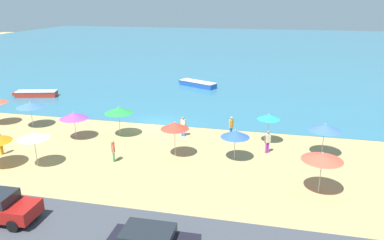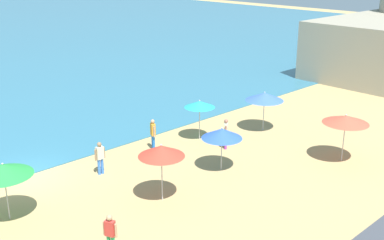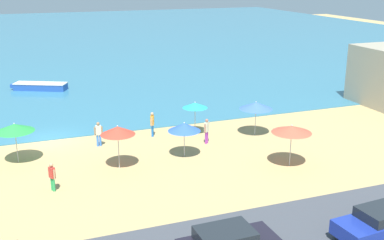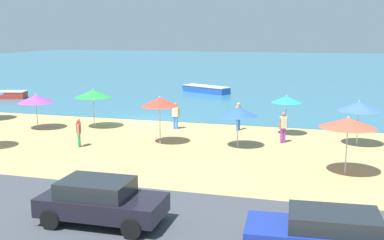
# 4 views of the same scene
# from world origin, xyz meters

# --- Properties ---
(ground_plane) EXTENTS (160.00, 160.00, 0.00)m
(ground_plane) POSITION_xyz_m (0.00, 0.00, 0.00)
(ground_plane) COLOR tan
(sea) EXTENTS (150.00, 110.00, 0.05)m
(sea) POSITION_xyz_m (0.00, 55.00, 0.03)
(sea) COLOR teal
(sea) RESTS_ON ground_plane
(beach_umbrella_3) EXTENTS (1.80, 1.80, 2.43)m
(beach_umbrella_3) POSITION_xyz_m (9.87, -2.32, 2.17)
(beach_umbrella_3) COLOR #B2B2B7
(beach_umbrella_3) RESTS_ON ground_plane
(beach_umbrella_4) EXTENTS (2.31, 2.31, 2.27)m
(beach_umbrella_4) POSITION_xyz_m (-5.51, -4.76, 1.95)
(beach_umbrella_4) COLOR #B2B2B7
(beach_umbrella_4) RESTS_ON ground_plane
(beach_umbrella_5) EXTENTS (2.34, 2.34, 2.48)m
(beach_umbrella_5) POSITION_xyz_m (13.87, -3.92, 2.17)
(beach_umbrella_5) COLOR #B2B2B7
(beach_umbrella_5) RESTS_ON ground_plane
(beach_umbrella_6) EXTENTS (2.04, 2.04, 2.68)m
(beach_umbrella_6) POSITION_xyz_m (3.43, -6.52, 2.37)
(beach_umbrella_6) COLOR #B2B2B7
(beach_umbrella_6) RESTS_ON ground_plane
(beach_umbrella_7) EXTENTS (2.34, 2.34, 2.54)m
(beach_umbrella_7) POSITION_xyz_m (-2.20, -3.41, 2.23)
(beach_umbrella_7) COLOR #B2B2B7
(beach_umbrella_7) RESTS_ON ground_plane
(beach_umbrella_9) EXTENTS (2.38, 2.38, 2.60)m
(beach_umbrella_9) POSITION_xyz_m (13.13, -9.78, 2.32)
(beach_umbrella_9) COLOR #B2B2B7
(beach_umbrella_9) RESTS_ON ground_plane
(beach_umbrella_10) EXTENTS (2.05, 2.05, 2.28)m
(beach_umbrella_10) POSITION_xyz_m (7.70, -6.12, 1.96)
(beach_umbrella_10) COLOR #B2B2B7
(beach_umbrella_10) RESTS_ON ground_plane
(bather_0) EXTENTS (0.35, 0.53, 1.60)m
(bather_0) POSITION_xyz_m (-0.56, -8.33, 0.89)
(bather_0) COLOR green
(bather_0) RESTS_ON ground_plane
(bather_2) EXTENTS (0.34, 0.53, 1.78)m
(bather_2) POSITION_xyz_m (6.89, -1.67, 1.00)
(bather_2) COLOR blue
(bather_2) RESTS_ON ground_plane
(bather_3) EXTENTS (0.57, 0.24, 1.70)m
(bather_3) POSITION_xyz_m (2.97, -2.33, 0.95)
(bather_3) COLOR #3979DD
(bather_3) RESTS_ON ground_plane
(bather_4) EXTENTS (0.46, 0.40, 1.75)m
(bather_4) POSITION_xyz_m (9.93, -4.37, 0.98)
(bather_4) COLOR purple
(bather_4) RESTS_ON ground_plane
(parked_car_1) EXTENTS (4.34, 2.09, 1.41)m
(parked_car_1) POSITION_xyz_m (12.43, -18.39, 0.81)
(parked_car_1) COLOR navy
(parked_car_1) RESTS_ON coastal_road
(parked_car_2) EXTENTS (4.03, 2.01, 1.44)m
(parked_car_2) POSITION_xyz_m (5.41, -17.66, 0.82)
(parked_car_2) COLOR black
(parked_car_2) RESTS_ON coastal_road
(skiff_nearshore) EXTENTS (5.43, 3.54, 0.70)m
(skiff_nearshore) POSITION_xyz_m (0.36, 15.56, 0.40)
(skiff_nearshore) COLOR #2450A7
(skiff_nearshore) RESTS_ON sea
(skiff_offshore) EXTENTS (5.05, 2.47, 0.69)m
(skiff_offshore) POSITION_xyz_m (-16.82, 6.36, 0.40)
(skiff_offshore) COLOR red
(skiff_offshore) RESTS_ON sea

